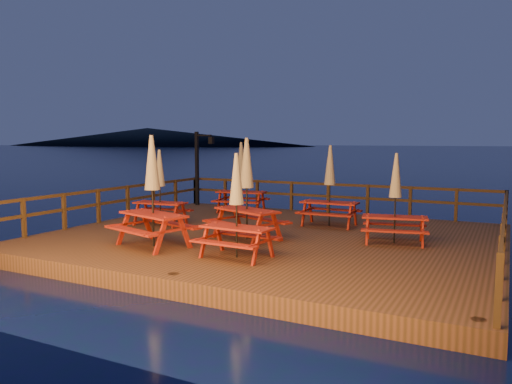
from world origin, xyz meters
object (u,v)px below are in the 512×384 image
lamp_post (200,161)px  picnic_table_0 (330,184)px  picnic_table_1 (160,186)px  picnic_table_2 (237,204)px

lamp_post → picnic_table_0: size_ratio=1.20×
picnic_table_1 → picnic_table_2: bearing=-39.3°
picnic_table_1 → lamp_post: bearing=101.6°
picnic_table_2 → picnic_table_1: bearing=150.5°
picnic_table_0 → picnic_table_1: bearing=-156.7°
picnic_table_1 → picnic_table_2: 5.14m
lamp_post → picnic_table_2: 9.41m
picnic_table_0 → picnic_table_1: picnic_table_0 is taller
lamp_post → picnic_table_1: 4.85m
picnic_table_0 → picnic_table_1: 5.32m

